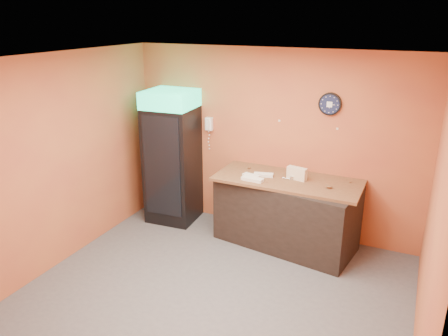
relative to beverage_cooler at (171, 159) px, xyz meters
The scene contains 15 objects.
floor 2.46m from the beverage_cooler, 46.00° to the right, with size 4.50×4.50×0.00m, color #47474C.
back_wall 1.64m from the beverage_cooler, 14.42° to the left, with size 4.50×0.02×2.80m, color #BA6534.
left_wall 1.79m from the beverage_cooler, 113.68° to the right, with size 0.02×4.00×2.80m, color #BA6534.
right_wall 4.14m from the beverage_cooler, 22.88° to the right, with size 0.02×4.00×2.80m, color #BA6534.
ceiling 2.84m from the beverage_cooler, 46.00° to the right, with size 4.50×4.00×0.02m, color white.
beverage_cooler is the anchor object (origin of this frame).
prep_counter 2.02m from the beverage_cooler, ahead, with size 1.97×0.88×0.99m, color black.
wall_clock 2.61m from the beverage_cooler, ahead, with size 0.32×0.06×0.32m.
wall_phone 0.82m from the beverage_cooler, 34.32° to the left, with size 0.11×0.10×0.21m.
butcher_paper 1.95m from the beverage_cooler, ahead, with size 2.06×0.89×0.04m, color brown.
sub_roll_stack 2.06m from the beverage_cooler, ahead, with size 0.29×0.15×0.18m.
wrapped_sandwich_left 1.46m from the beverage_cooler, ahead, with size 0.25×0.10×0.04m, color silver.
wrapped_sandwich_mid 1.55m from the beverage_cooler, 11.57° to the right, with size 0.31×0.12×0.04m, color silver.
wrapped_sandwich_right 1.59m from the beverage_cooler, ahead, with size 0.28×0.11×0.04m, color silver.
kitchen_tool 2.01m from the beverage_cooler, ahead, with size 0.05×0.05×0.05m, color silver.
Camera 1 is at (2.01, -4.06, 3.24)m, focal length 35.00 mm.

